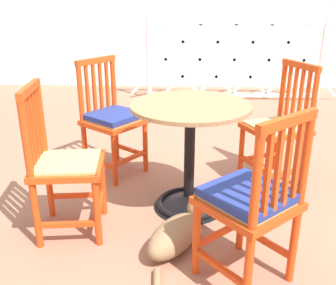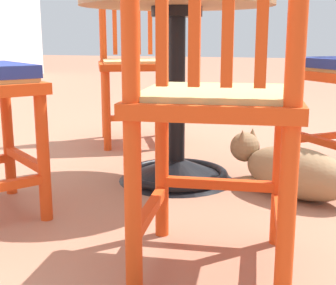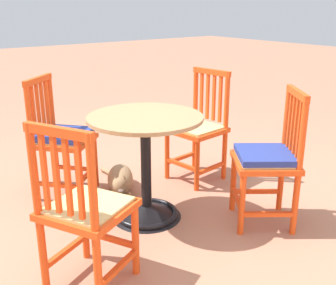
{
  "view_description": "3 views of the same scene",
  "coord_description": "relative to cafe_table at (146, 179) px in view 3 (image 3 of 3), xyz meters",
  "views": [
    {
      "loc": [
        -0.1,
        -2.2,
        1.38
      ],
      "look_at": [
        -0.2,
        0.1,
        0.49
      ],
      "focal_mm": 41.52,
      "sensor_mm": 36.0,
      "label": 1
    },
    {
      "loc": [
        -1.93,
        -0.38,
        0.59
      ],
      "look_at": [
        -0.13,
        0.16,
        0.17
      ],
      "focal_mm": 51.34,
      "sensor_mm": 36.0,
      "label": 2
    },
    {
      "loc": [
        1.4,
        2.3,
        1.42
      ],
      "look_at": [
        -0.25,
        0.14,
        0.51
      ],
      "focal_mm": 44.51,
      "sensor_mm": 36.0,
      "label": 3
    }
  ],
  "objects": [
    {
      "name": "tabby_cat",
      "position": [
        -0.06,
        -0.46,
        -0.19
      ],
      "size": [
        0.4,
        0.71,
        0.23
      ],
      "color": "#8E704C",
      "rests_on": "ground_plane"
    },
    {
      "name": "orange_chair_near_fence",
      "position": [
        0.29,
        -0.71,
        0.16
      ],
      "size": [
        0.56,
        0.56,
        0.91
      ],
      "color": "#D64214",
      "rests_on": "ground_plane"
    },
    {
      "name": "ground_plane",
      "position": [
        0.07,
        -0.14,
        -0.28
      ],
      "size": [
        24.0,
        24.0,
        0.0
      ],
      "primitive_type": "plane",
      "color": "#A36B51"
    },
    {
      "name": "orange_chair_facing_out",
      "position": [
        -0.74,
        -0.31,
        0.15
      ],
      "size": [
        0.44,
        0.44,
        0.91
      ],
      "color": "#D64214",
      "rests_on": "ground_plane"
    },
    {
      "name": "orange_chair_tucked_in",
      "position": [
        0.67,
        0.43,
        0.15
      ],
      "size": [
        0.53,
        0.53,
        0.91
      ],
      "color": "#D64214",
      "rests_on": "ground_plane"
    },
    {
      "name": "orange_chair_by_planter",
      "position": [
        -0.6,
        0.54,
        0.16
      ],
      "size": [
        0.56,
        0.56,
        0.91
      ],
      "color": "#D64214",
      "rests_on": "ground_plane"
    },
    {
      "name": "cafe_table",
      "position": [
        0.0,
        0.0,
        0.0
      ],
      "size": [
        0.76,
        0.76,
        0.73
      ],
      "color": "black",
      "rests_on": "ground_plane"
    }
  ]
}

